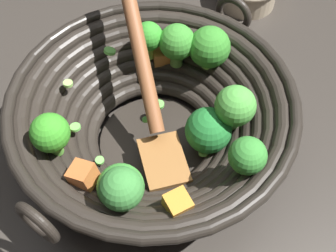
% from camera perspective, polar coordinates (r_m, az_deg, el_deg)
% --- Properties ---
extents(ground_plane, '(4.00, 4.00, 0.00)m').
position_cam_1_polar(ground_plane, '(0.57, -1.83, -2.40)').
color(ground_plane, '#332D28').
extents(wok, '(0.37, 0.34, 0.21)m').
position_cam_1_polar(wok, '(0.51, -1.79, 1.44)').
color(wok, black).
rests_on(wok, ground).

